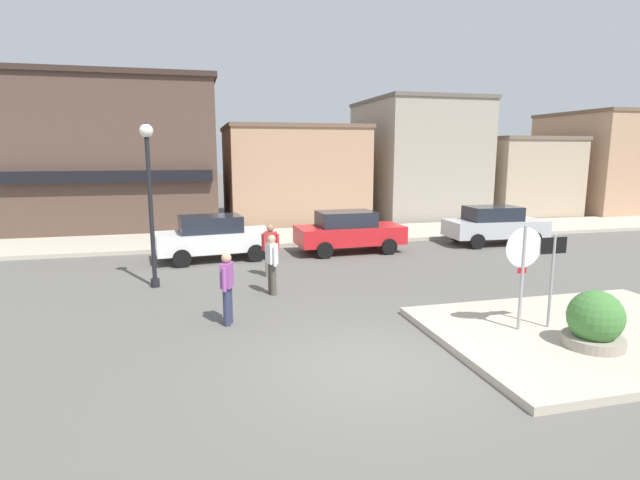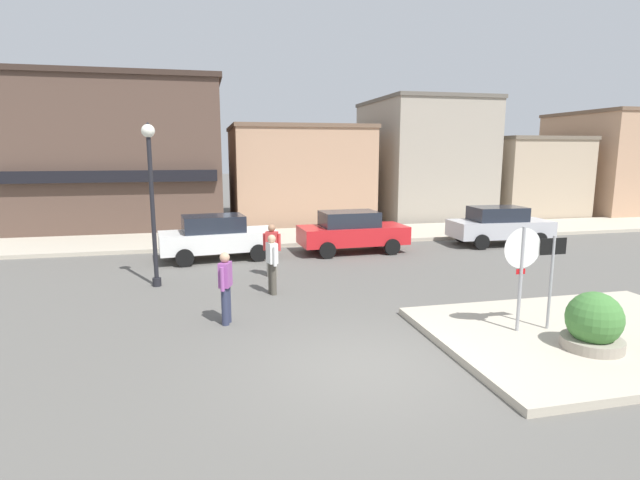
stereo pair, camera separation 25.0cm
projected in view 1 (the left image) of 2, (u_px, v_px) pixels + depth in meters
ground_plane at (372, 367)px, 8.84m from camera, size 160.00×160.00×0.00m
sidewalk_corner at (592, 334)px, 10.21m from camera, size 6.40×4.80×0.15m
kerb_far at (265, 238)px, 21.60m from camera, size 80.00×4.00×0.15m
stop_sign at (523, 265)px, 10.04m from camera, size 0.82×0.07×2.30m
one_way_sign at (552, 272)px, 10.21m from camera, size 0.60×0.06×2.10m
planter at (595, 325)px, 9.31m from camera, size 1.10×1.10×1.23m
lamp_post at (149, 181)px, 13.53m from camera, size 0.36×0.36×4.54m
parked_car_nearest at (214, 237)px, 17.47m from camera, size 4.17×2.22×1.56m
parked_car_second at (349, 231)px, 18.76m from camera, size 4.06×1.99×1.56m
parked_car_third at (494, 225)px, 20.41m from camera, size 4.08×2.03×1.56m
pedestrian_crossing_near at (272, 262)px, 13.18m from camera, size 0.29×0.56×1.61m
pedestrian_crossing_far at (227, 286)px, 10.86m from camera, size 0.32×0.55×1.61m
pedestrian_kerb_side at (271, 249)px, 15.02m from camera, size 0.54×0.34×1.61m
building_corner_shop at (119, 154)px, 25.51m from camera, size 9.65×9.33×7.23m
building_storefront_left_near at (291, 173)px, 27.70m from camera, size 7.22×7.19×5.12m
building_storefront_left_mid at (416, 159)px, 29.16m from camera, size 5.92×7.40×6.67m
building_storefront_right_near at (508, 176)px, 30.48m from camera, size 5.22×7.28×4.59m
building_storefront_right_far at (609, 163)px, 31.21m from camera, size 6.64×6.80×6.12m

